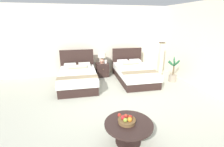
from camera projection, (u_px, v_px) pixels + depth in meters
The scene contains 13 objects.
ground_plane at pixel (118, 102), 4.71m from camera, with size 9.56×9.37×0.02m, color beige.
wall_back at pixel (100, 41), 6.93m from camera, with size 9.56×0.12×2.83m, color #EEE1C9.
wall_side_right at pixel (203, 47), 5.31m from camera, with size 0.12×4.97×2.83m, color silver.
bed_near_window at pixel (78, 77), 5.83m from camera, with size 1.37×2.08×1.13m.
bed_near_corner at pixel (134, 73), 6.31m from camera, with size 1.34×2.18×1.10m.
nightstand at pixel (102, 70), 6.77m from camera, with size 0.49×0.49×0.55m.
table_lamp at pixel (102, 56), 6.61m from camera, with size 0.34×0.34×0.45m.
vase at pixel (106, 62), 6.66m from camera, with size 0.10×0.10×0.16m.
coffee_table at pixel (129, 128), 3.05m from camera, with size 0.91×0.91×0.42m.
fruit_bowl at pixel (127, 120), 3.01m from camera, with size 0.34×0.34×0.15m.
loose_apple at pixel (119, 115), 3.21m from camera, with size 0.07×0.07×0.07m.
floor_lamp_corner at pixel (161, 59), 6.92m from camera, with size 0.20×0.20×1.37m.
potted_palm at pixel (173, 74), 6.18m from camera, with size 0.54×0.46×0.94m.
Camera 1 is at (-1.19, -4.06, 2.23)m, focal length 26.14 mm.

